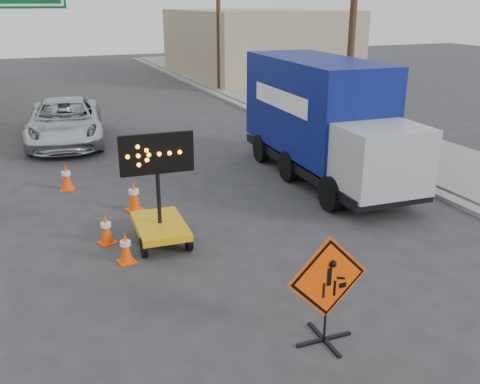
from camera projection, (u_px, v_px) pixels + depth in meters
ground at (266, 324)px, 9.11m from camera, size 100.00×100.00×0.00m
curb_right at (270, 119)px, 24.73m from camera, size 0.40×60.00×0.12m
sidewalk_right at (314, 115)px, 25.55m from camera, size 4.00×60.00×0.15m
building_right_far at (255, 43)px, 39.12m from camera, size 10.00×14.00×4.60m
utility_pole_near at (353, 16)px, 19.11m from camera, size 1.80×0.26×9.00m
utility_pole_far at (218, 10)px, 31.30m from camera, size 1.80×0.26×9.00m
construction_sign at (327, 288)px, 8.34m from camera, size 1.40×0.99×1.85m
arrow_board at (160, 218)px, 12.02m from camera, size 1.62×1.85×2.56m
pickup_truck at (65, 121)px, 20.58m from camera, size 3.42×6.21×1.65m
box_truck at (322, 126)px, 16.14m from camera, size 2.68×7.64×3.59m
cone_a at (126, 247)px, 11.16m from camera, size 0.40×0.40×0.69m
cone_b at (106, 229)px, 12.04m from camera, size 0.47×0.47×0.72m
cone_c at (134, 196)px, 13.94m from camera, size 0.52×0.52×0.81m
cone_d at (66, 177)px, 15.48m from camera, size 0.50×0.50×0.79m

